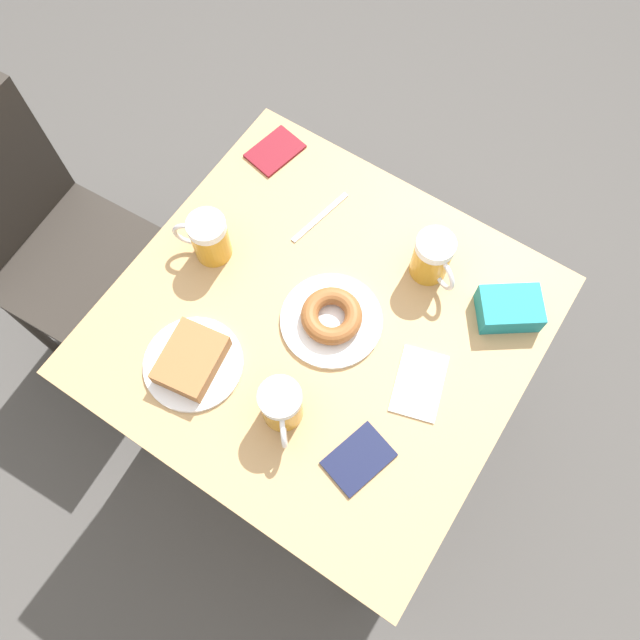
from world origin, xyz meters
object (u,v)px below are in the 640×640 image
at_px(beer_mug_right, 433,258).
at_px(napkin_folded, 420,382).
at_px(beer_mug_left, 209,238).
at_px(passport_far_edge, 359,459).
at_px(plate_with_cake, 192,361).
at_px(chair, 41,237).
at_px(plate_with_donut, 331,318).
at_px(passport_near_edge, 275,151).
at_px(beer_mug_center, 281,406).
at_px(blue_pouch, 509,309).
at_px(fork, 320,217).

bearing_deg(beer_mug_right, napkin_folded, -154.39).
height_order(beer_mug_left, beer_mug_right, same).
relative_size(beer_mug_right, passport_far_edge, 0.81).
xyz_separation_m(plate_with_cake, beer_mug_right, (0.45, -0.30, 0.04)).
relative_size(chair, plate_with_donut, 4.08).
height_order(plate_with_donut, beer_mug_left, beer_mug_left).
bearing_deg(passport_near_edge, beer_mug_right, -99.50).
bearing_deg(plate_with_donut, beer_mug_center, -172.77).
bearing_deg(passport_far_edge, beer_mug_left, 67.58).
relative_size(beer_mug_center, passport_far_edge, 0.81).
distance_m(plate_with_cake, beer_mug_right, 0.54).
distance_m(plate_with_donut, napkin_folded, 0.22).
height_order(passport_far_edge, blue_pouch, blue_pouch).
bearing_deg(plate_with_cake, blue_pouch, -46.91).
bearing_deg(beer_mug_center, fork, 24.03).
relative_size(chair, beer_mug_right, 7.45).
bearing_deg(plate_with_donut, beer_mug_left, 90.58).
height_order(beer_mug_left, passport_near_edge, beer_mug_left).
bearing_deg(plate_with_cake, plate_with_donut, -37.95).
bearing_deg(plate_with_cake, fork, -3.22).
height_order(beer_mug_center, blue_pouch, beer_mug_center).
distance_m(napkin_folded, blue_pouch, 0.25).
height_order(plate_with_cake, passport_far_edge, plate_with_cake).
xyz_separation_m(plate_with_cake, beer_mug_center, (0.02, -0.21, 0.04)).
xyz_separation_m(plate_with_cake, beer_mug_left, (0.23, 0.13, 0.04)).
bearing_deg(plate_with_donut, chair, 100.15).
bearing_deg(passport_near_edge, fork, -116.25).
height_order(chair, fork, chair).
distance_m(plate_with_cake, plate_with_donut, 0.30).
height_order(beer_mug_right, passport_far_edge, beer_mug_right).
distance_m(beer_mug_right, passport_far_edge, 0.44).
xyz_separation_m(plate_with_cake, passport_near_edge, (0.53, 0.17, -0.02)).
xyz_separation_m(plate_with_cake, napkin_folded, (0.22, -0.41, -0.02)).
distance_m(plate_with_donut, beer_mug_right, 0.25).
relative_size(plate_with_donut, beer_mug_right, 1.83).
bearing_deg(passport_near_edge, plate_with_donut, -130.06).
height_order(beer_mug_center, beer_mug_right, same).
bearing_deg(passport_far_edge, beer_mug_center, 92.02).
xyz_separation_m(plate_with_donut, blue_pouch, (0.22, -0.30, 0.01)).
height_order(chair, plate_with_cake, chair).
distance_m(plate_with_cake, blue_pouch, 0.66).
height_order(beer_mug_left, fork, beer_mug_left).
distance_m(fork, passport_far_edge, 0.55).
relative_size(plate_with_donut, napkin_folded, 1.30).
distance_m(chair, blue_pouch, 1.18).
distance_m(beer_mug_right, blue_pouch, 0.19).
bearing_deg(napkin_folded, chair, 97.16).
relative_size(chair, blue_pouch, 5.65).
distance_m(beer_mug_right, napkin_folded, 0.26).
bearing_deg(plate_with_cake, napkin_folded, -61.50).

